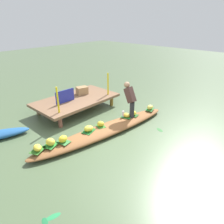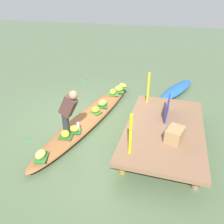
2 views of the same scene
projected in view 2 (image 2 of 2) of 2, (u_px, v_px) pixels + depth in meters
name	position (u px, v px, depth m)	size (l,w,h in m)	color
canal_water	(90.00, 120.00, 6.47)	(40.00, 40.00, 0.00)	#4E6241
dock_platform	(164.00, 129.00, 5.29)	(3.20, 1.80, 0.48)	brown
vendor_boat	(90.00, 116.00, 6.41)	(5.12, 0.75, 0.23)	brown
moored_boat	(177.00, 90.00, 8.13)	(2.43, 0.53, 0.23)	#225693
leaf_mat_0	(103.00, 105.00, 6.77)	(0.41, 0.29, 0.01)	#1A6423
banana_bunch_0	(103.00, 103.00, 6.73)	(0.29, 0.22, 0.18)	yellow
leaf_mat_1	(74.00, 131.00, 5.54)	(0.35, 0.27, 0.01)	#236728
banana_bunch_1	(74.00, 129.00, 5.51)	(0.25, 0.21, 0.14)	gold
leaf_mat_2	(66.00, 137.00, 5.33)	(0.32, 0.25, 0.01)	#275F25
banana_bunch_2	(65.00, 134.00, 5.29)	(0.23, 0.19, 0.17)	yellow
leaf_mat_3	(96.00, 112.00, 6.39)	(0.31, 0.25, 0.01)	#337427
banana_bunch_3	(96.00, 110.00, 6.35)	(0.22, 0.19, 0.17)	gold
leaf_mat_4	(123.00, 87.00, 8.02)	(0.39, 0.26, 0.01)	#337324
banana_bunch_4	(123.00, 85.00, 7.99)	(0.28, 0.20, 0.15)	yellow
leaf_mat_5	(119.00, 91.00, 7.73)	(0.37, 0.30, 0.01)	#2D842F
banana_bunch_5	(119.00, 88.00, 7.68)	(0.27, 0.23, 0.20)	yellow
leaf_mat_6	(113.00, 94.00, 7.49)	(0.37, 0.27, 0.01)	#397C3C
banana_bunch_6	(113.00, 92.00, 7.44)	(0.27, 0.20, 0.19)	yellow
leaf_mat_7	(41.00, 157.00, 4.67)	(0.38, 0.25, 0.01)	#297130
banana_bunch_7	(41.00, 154.00, 4.63)	(0.27, 0.19, 0.17)	#EBD659
vendor_person	(68.00, 110.00, 5.09)	(0.25, 0.53, 1.20)	#28282D
water_bottle	(78.00, 126.00, 5.52)	(0.06, 0.06, 0.23)	silver
market_banner	(167.00, 108.00, 5.57)	(0.79, 0.03, 0.47)	navy
railing_post_west	(148.00, 88.00, 6.20)	(0.06, 0.06, 0.89)	yellow
railing_post_east	(130.00, 135.00, 4.19)	(0.06, 0.06, 0.89)	yellow
produce_crate	(175.00, 135.00, 4.70)	(0.44, 0.32, 0.30)	#9C774E
drifting_plant_0	(86.00, 80.00, 9.35)	(0.20, 0.11, 0.01)	#1D6A3A
drifting_plant_1	(84.00, 81.00, 9.22)	(0.30, 0.12, 0.01)	#26894A
drifting_plant_2	(28.00, 139.00, 5.63)	(0.28, 0.14, 0.01)	#336E35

